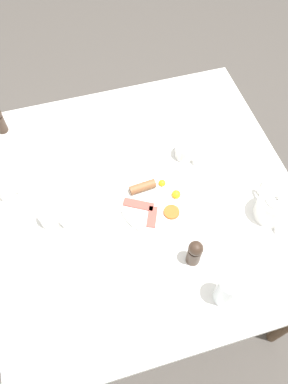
% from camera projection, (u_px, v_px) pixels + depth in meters
% --- Properties ---
extents(ground_plane, '(8.00, 8.00, 0.00)m').
position_uv_depth(ground_plane, '(144.00, 269.00, 2.01)').
color(ground_plane, '#4C4742').
extents(table, '(1.10, 1.11, 0.76)m').
position_uv_depth(table, '(144.00, 204.00, 1.41)').
color(table, white).
rests_on(table, ground_plane).
extents(breakfast_plate, '(0.27, 0.27, 0.04)m').
position_uv_depth(breakfast_plate, '(157.00, 200.00, 1.34)').
color(breakfast_plate, white).
rests_on(breakfast_plate, table).
extents(teapot_near, '(0.12, 0.21, 0.12)m').
position_uv_depth(teapot_near, '(273.00, 206.00, 1.27)').
color(teapot_near, white).
rests_on(teapot_near, table).
extents(teacup_with_saucer_left, '(0.15, 0.15, 0.07)m').
position_uv_depth(teacup_with_saucer_left, '(185.00, 152.00, 1.43)').
color(teacup_with_saucer_left, white).
rests_on(teacup_with_saucer_left, table).
extents(teacup_with_saucer_right, '(0.15, 0.15, 0.07)m').
position_uv_depth(teacup_with_saucer_right, '(51.00, 217.00, 1.28)').
color(teacup_with_saucer_right, white).
rests_on(teacup_with_saucer_right, table).
extents(water_glass_tall, '(0.07, 0.07, 0.14)m').
position_uv_depth(water_glass_tall, '(228.00, 290.00, 1.10)').
color(water_glass_tall, white).
rests_on(water_glass_tall, table).
extents(water_glass_short, '(0.07, 0.07, 0.12)m').
position_uv_depth(water_glass_short, '(17.00, 363.00, 1.01)').
color(water_glass_short, white).
rests_on(water_glass_short, table).
extents(creamer_jug, '(0.08, 0.05, 0.06)m').
position_uv_depth(creamer_jug, '(6.00, 192.00, 1.33)').
color(creamer_jug, white).
rests_on(creamer_jug, table).
extents(pepper_grinder, '(0.05, 0.05, 0.12)m').
position_uv_depth(pepper_grinder, '(195.00, 252.00, 1.18)').
color(pepper_grinder, '#38281E').
rests_on(pepper_grinder, table).
extents(napkin_folded, '(0.21, 0.21, 0.01)m').
position_uv_depth(napkin_folded, '(80.00, 132.00, 1.51)').
color(napkin_folded, white).
rests_on(napkin_folded, table).
extents(fork_by_plate, '(0.06, 0.18, 0.00)m').
position_uv_depth(fork_by_plate, '(214.00, 117.00, 1.56)').
color(fork_by_plate, silver).
rests_on(fork_by_plate, table).
extents(knife_by_plate, '(0.22, 0.03, 0.00)m').
position_uv_depth(knife_by_plate, '(125.00, 277.00, 1.19)').
color(knife_by_plate, silver).
rests_on(knife_by_plate, table).
extents(spoon_for_tea, '(0.12, 0.13, 0.00)m').
position_uv_depth(spoon_for_tea, '(153.00, 122.00, 1.54)').
color(spoon_for_tea, silver).
rests_on(spoon_for_tea, table).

